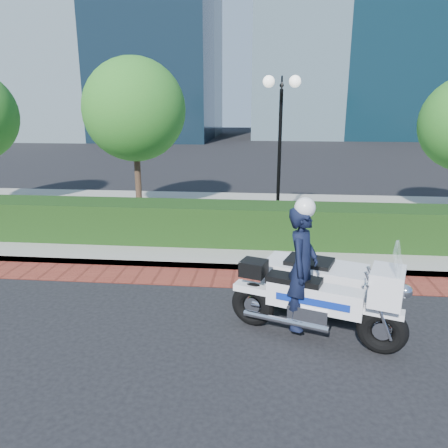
{
  "coord_description": "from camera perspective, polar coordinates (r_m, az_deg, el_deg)",
  "views": [
    {
      "loc": [
        0.67,
        -7.19,
        3.66
      ],
      "look_at": [
        -0.27,
        2.28,
        1.0
      ],
      "focal_mm": 35.0,
      "sensor_mm": 36.0,
      "label": 1
    }
  ],
  "objects": [
    {
      "name": "ground",
      "position": [
        8.1,
        0.34,
        -11.25
      ],
      "size": [
        120.0,
        120.0,
        0.0
      ],
      "primitive_type": "plane",
      "color": "black",
      "rests_on": "ground"
    },
    {
      "name": "brick_strip",
      "position": [
        9.45,
        1.19,
        -7.12
      ],
      "size": [
        60.0,
        1.0,
        0.01
      ],
      "primitive_type": "cube",
      "color": "maroon",
      "rests_on": "ground"
    },
    {
      "name": "sidewalk",
      "position": [
        13.69,
        2.67,
        0.42
      ],
      "size": [
        60.0,
        8.0,
        0.15
      ],
      "primitive_type": "cube",
      "color": "gray",
      "rests_on": "ground"
    },
    {
      "name": "hedge_main",
      "position": [
        11.23,
        2.05,
        0.05
      ],
      "size": [
        18.0,
        1.2,
        1.0
      ],
      "primitive_type": "cube",
      "color": "black",
      "rests_on": "sidewalk"
    },
    {
      "name": "lamppost",
      "position": [
        12.42,
        7.36,
        12.26
      ],
      "size": [
        1.02,
        0.7,
        4.21
      ],
      "color": "black",
      "rests_on": "sidewalk"
    },
    {
      "name": "tree_b",
      "position": [
        14.32,
        -11.63,
        14.41
      ],
      "size": [
        3.2,
        3.2,
        4.89
      ],
      "color": "#332319",
      "rests_on": "sidewalk"
    },
    {
      "name": "police_motorcycle",
      "position": [
        7.43,
        11.66,
        -7.48
      ],
      "size": [
        2.74,
        2.45,
        2.29
      ],
      "rotation": [
        0.0,
        0.0,
        -0.33
      ],
      "color": "black",
      "rests_on": "ground"
    }
  ]
}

